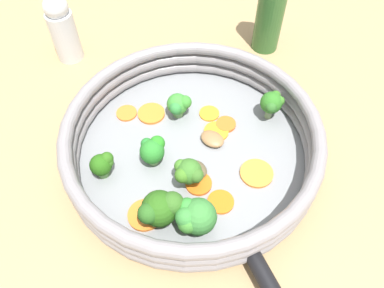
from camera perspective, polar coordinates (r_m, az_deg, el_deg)
ground_plane at (r=0.53m, az=-0.00°, el=-1.62°), size 4.00×4.00×0.00m
skillet at (r=0.52m, az=-0.00°, el=-1.30°), size 0.33×0.33×0.01m
skillet_rim_wall at (r=0.50m, az=-0.00°, el=0.87°), size 0.34×0.34×0.06m
skillet_rivet_left at (r=0.44m, az=3.02°, el=-17.11°), size 0.01×0.01×0.01m
skillet_rivet_right at (r=0.47m, az=12.75°, el=-12.68°), size 0.01×0.01×0.01m
carrot_slice_0 at (r=0.57m, az=-5.96°, el=4.82°), size 0.05×0.05×0.00m
carrot_slice_1 at (r=0.50m, az=9.81°, el=-4.42°), size 0.06×0.06×0.00m
carrot_slice_2 at (r=0.49m, az=1.02°, el=-6.06°), size 0.05×0.05×0.00m
carrot_slice_3 at (r=0.54m, az=3.77°, el=1.86°), size 0.05×0.05×0.00m
carrot_slice_4 at (r=0.55m, az=5.16°, el=3.03°), size 0.04×0.04×0.00m
carrot_slice_5 at (r=0.48m, az=4.40°, el=-8.78°), size 0.04×0.04×0.00m
carrot_slice_6 at (r=0.57m, az=-9.93°, el=4.66°), size 0.04×0.04×0.00m
carrot_slice_7 at (r=0.47m, az=0.91°, el=-10.42°), size 0.04×0.04×0.00m
carrot_slice_8 at (r=0.47m, az=-7.19°, el=-10.68°), size 0.06×0.06×0.00m
carrot_slice_9 at (r=0.56m, az=2.65°, el=4.67°), size 0.04×0.04×0.00m
broccoli_floret_0 at (r=0.54m, az=-2.02°, el=6.03°), size 0.03×0.04×0.04m
broccoli_floret_1 at (r=0.47m, az=-0.58°, el=-4.31°), size 0.04×0.04×0.05m
broccoli_floret_2 at (r=0.55m, az=12.09°, el=6.14°), size 0.03×0.04×0.05m
broccoli_floret_3 at (r=0.49m, az=-13.50°, el=-3.04°), size 0.03×0.03×0.04m
broccoli_floret_4 at (r=0.49m, az=-6.03°, el=-0.91°), size 0.04×0.04×0.04m
broccoli_floret_5 at (r=0.44m, az=0.38°, el=-10.99°), size 0.05×0.05×0.05m
broccoli_floret_6 at (r=0.44m, az=-4.84°, el=-9.76°), size 0.04×0.05×0.05m
mushroom_piece_0 at (r=0.48m, az=-5.37°, el=-8.07°), size 0.03×0.03×0.01m
mushroom_piece_1 at (r=0.50m, az=0.83°, el=-3.86°), size 0.03×0.02×0.01m
mushroom_piece_2 at (r=0.53m, az=3.12°, el=0.79°), size 0.04×0.03×0.01m
salt_shaker at (r=0.67m, az=-19.10°, el=16.24°), size 0.04×0.04×0.12m
oil_bottle at (r=0.66m, az=12.01°, el=19.78°), size 0.05×0.05×0.19m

